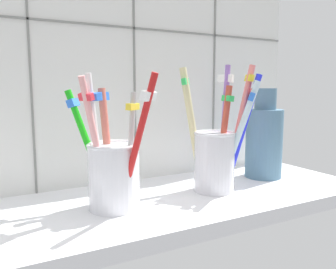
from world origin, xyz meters
TOP-DOWN VIEW (x-y plane):
  - counter_slab at (0.00, 0.00)cm, footprint 64.00×22.00cm
  - tile_wall_back at (-0.00, 12.00)cm, footprint 64.00×2.20cm
  - toothbrush_cup_left at (-8.07, -0.72)cm, footprint 9.23×10.83cm
  - toothbrush_cup_right at (8.32, -0.69)cm, footprint 10.24×9.10cm
  - ceramic_vase at (20.50, 2.08)cm, footprint 6.28×6.28cm

SIDE VIEW (x-z plane):
  - counter_slab at x=0.00cm, z-range 0.00..2.00cm
  - toothbrush_cup_left at x=-8.07cm, z-range -1.55..15.86cm
  - toothbrush_cup_right at x=8.32cm, z-range -1.69..17.34cm
  - ceramic_vase at x=20.50cm, z-range 0.93..16.42cm
  - tile_wall_back at x=0.00cm, z-range 0.00..45.00cm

